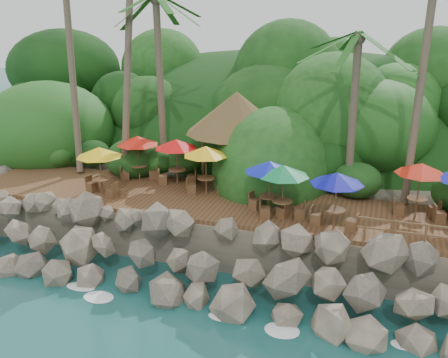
% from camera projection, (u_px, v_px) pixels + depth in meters
% --- Properties ---
extents(ground, '(140.00, 140.00, 0.00)m').
position_uv_depth(ground, '(174.00, 311.00, 18.93)').
color(ground, '#19514F').
rests_on(ground, ground).
extents(land_base, '(32.00, 25.20, 2.10)m').
position_uv_depth(land_base, '(272.00, 167.00, 32.99)').
color(land_base, gray).
rests_on(land_base, ground).
extents(jungle_hill, '(44.80, 28.00, 15.40)m').
position_uv_depth(jungle_hill, '(293.00, 154.00, 40.07)').
color(jungle_hill, '#143811').
rests_on(jungle_hill, ground).
extents(seawall, '(29.00, 4.00, 2.30)m').
position_uv_depth(seawall, '(193.00, 260.00, 20.36)').
color(seawall, gray).
rests_on(seawall, ground).
extents(terrace, '(26.00, 5.00, 0.20)m').
position_uv_depth(terrace, '(224.00, 203.00, 23.63)').
color(terrace, brown).
rests_on(terrace, land_base).
extents(jungle_foliage, '(44.00, 16.00, 12.00)m').
position_uv_depth(jungle_foliage, '(268.00, 187.00, 32.43)').
color(jungle_foliage, '#143811').
rests_on(jungle_foliage, ground).
extents(foam_line, '(25.20, 0.80, 0.06)m').
position_uv_depth(foam_line, '(177.00, 306.00, 19.19)').
color(foam_line, white).
rests_on(foam_line, ground).
extents(palapa, '(5.43, 5.43, 4.60)m').
position_uv_depth(palapa, '(237.00, 112.00, 26.22)').
color(palapa, brown).
rests_on(palapa, ground).
extents(dining_clusters, '(19.45, 5.41, 2.40)m').
position_uv_depth(dining_clusters, '(277.00, 166.00, 22.17)').
color(dining_clusters, brown).
rests_on(dining_clusters, terrace).
extents(railing, '(6.10, 0.10, 1.00)m').
position_uv_depth(railing, '(442.00, 236.00, 18.50)').
color(railing, brown).
rests_on(railing, terrace).
extents(waiter, '(0.68, 0.52, 1.68)m').
position_uv_depth(waiter, '(272.00, 188.00, 22.84)').
color(waiter, white).
rests_on(waiter, terrace).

